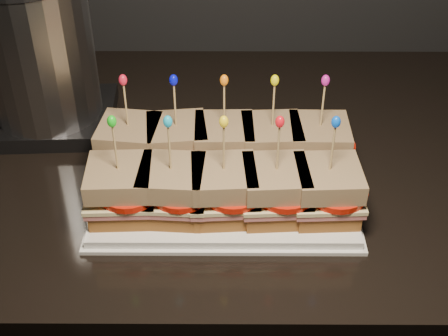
{
  "coord_description": "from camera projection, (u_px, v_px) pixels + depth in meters",
  "views": [
    {
      "loc": [
        -0.45,
        0.81,
        1.53
      ],
      "look_at": [
        -0.45,
        1.53,
        0.99
      ],
      "focal_mm": 50.0,
      "sensor_mm": 36.0,
      "label": 1
    }
  ],
  "objects": [
    {
      "name": "sandwich_6_tomato",
      "position": [
        181.0,
        191.0,
        0.85
      ],
      "size": [
        0.08,
        0.08,
        0.01
      ],
      "primitive_type": "cylinder",
      "color": "red",
      "rests_on": "sandwich_6_cheese"
    },
    {
      "name": "sandwich_5_bread_top",
      "position": [
        119.0,
        177.0,
        0.84
      ],
      "size": [
        0.09,
        0.09,
        0.03
      ],
      "primitive_type": "cube",
      "rotation": [
        0.0,
        0.0,
        0.04
      ],
      "color": "#542E10",
      "rests_on": "sandwich_5_tomato"
    },
    {
      "name": "sandwich_4_cheese",
      "position": [
        318.0,
        148.0,
        0.94
      ],
      "size": [
        0.1,
        0.09,
        0.01
      ],
      "primitive_type": "cube",
      "rotation": [
        0.0,
        0.0,
        -0.01
      ],
      "color": "beige",
      "rests_on": "sandwich_4_ham"
    },
    {
      "name": "sandwich_8_frill",
      "position": [
        280.0,
        122.0,
        0.78
      ],
      "size": [
        0.01,
        0.01,
        0.02
      ],
      "primitive_type": "ellipsoid",
      "color": "red",
      "rests_on": "sandwich_8_pick"
    },
    {
      "name": "sandwich_2_bread_top",
      "position": [
        224.0,
        133.0,
        0.92
      ],
      "size": [
        0.09,
        0.09,
        0.03
      ],
      "primitive_type": "cube",
      "rotation": [
        0.0,
        0.0,
        0.02
      ],
      "color": "#542E10",
      "rests_on": "sandwich_2_tomato"
    },
    {
      "name": "sandwich_9_frill",
      "position": [
        336.0,
        122.0,
        0.78
      ],
      "size": [
        0.01,
        0.01,
        0.02
      ],
      "primitive_type": "ellipsoid",
      "color": "blue",
      "rests_on": "sandwich_9_pick"
    },
    {
      "name": "sandwich_1_bread_top",
      "position": [
        177.0,
        133.0,
        0.92
      ],
      "size": [
        0.1,
        0.1,
        0.03
      ],
      "primitive_type": "cube",
      "rotation": [
        0.0,
        0.0,
        0.11
      ],
      "color": "#542E10",
      "rests_on": "sandwich_1_tomato"
    },
    {
      "name": "appliance_body",
      "position": [
        38.0,
        49.0,
        1.0
      ],
      "size": [
        0.18,
        0.18,
        0.23
      ],
      "primitive_type": "cylinder",
      "color": "silver",
      "rests_on": "appliance_base"
    },
    {
      "name": "sandwich_7_tomato",
      "position": [
        233.0,
        191.0,
        0.85
      ],
      "size": [
        0.08,
        0.08,
        0.01
      ],
      "primitive_type": "cylinder",
      "color": "red",
      "rests_on": "sandwich_7_cheese"
    },
    {
      "name": "sandwich_8_ham",
      "position": [
        275.0,
        197.0,
        0.86
      ],
      "size": [
        0.1,
        0.1,
        0.01
      ],
      "primitive_type": "cube",
      "rotation": [
        0.0,
        0.0,
        0.06
      ],
      "color": "#BA5557",
      "rests_on": "sandwich_8_bread_bot"
    },
    {
      "name": "sandwich_3_pick",
      "position": [
        273.0,
        108.0,
        0.89
      ],
      "size": [
        0.0,
        0.0,
        0.09
      ],
      "primitive_type": "cylinder",
      "color": "tan",
      "rests_on": "sandwich_3_bread_top"
    },
    {
      "name": "sandwich_8_bread_top",
      "position": [
        276.0,
        178.0,
        0.84
      ],
      "size": [
        0.09,
        0.09,
        0.03
      ],
      "primitive_type": "cube",
      "rotation": [
        0.0,
        0.0,
        0.06
      ],
      "color": "#542E10",
      "rests_on": "sandwich_8_tomato"
    },
    {
      "name": "sandwich_9_tomato",
      "position": [
        337.0,
        192.0,
        0.84
      ],
      "size": [
        0.08,
        0.08,
        0.01
      ],
      "primitive_type": "cylinder",
      "color": "red",
      "rests_on": "sandwich_9_cheese"
    },
    {
      "name": "sandwich_4_ham",
      "position": [
        317.0,
        152.0,
        0.94
      ],
      "size": [
        0.09,
        0.09,
        0.01
      ],
      "primitive_type": "cube",
      "rotation": [
        0.0,
        0.0,
        -0.01
      ],
      "color": "#BA5557",
      "rests_on": "sandwich_4_bread_bot"
    },
    {
      "name": "sandwich_9_pick",
      "position": [
        332.0,
        151.0,
        0.81
      ],
      "size": [
        0.0,
        0.0,
        0.09
      ],
      "primitive_type": "cylinder",
      "color": "tan",
      "rests_on": "sandwich_9_bread_top"
    },
    {
      "name": "sandwich_1_pick",
      "position": [
        175.0,
        108.0,
        0.9
      ],
      "size": [
        0.0,
        0.0,
        0.09
      ],
      "primitive_type": "cylinder",
      "color": "tan",
      "rests_on": "sandwich_1_bread_top"
    },
    {
      "name": "sandwich_0_pick",
      "position": [
        126.0,
        107.0,
        0.9
      ],
      "size": [
        0.0,
        0.0,
        0.09
      ],
      "primitive_type": "cylinder",
      "color": "tan",
      "rests_on": "sandwich_0_bread_top"
    },
    {
      "name": "sandwich_2_ham",
      "position": [
        224.0,
        152.0,
        0.94
      ],
      "size": [
        0.09,
        0.09,
        0.01
      ],
      "primitive_type": "cube",
      "rotation": [
        0.0,
        0.0,
        0.02
      ],
      "color": "#BA5557",
      "rests_on": "sandwich_2_bread_bot"
    },
    {
      "name": "sandwich_1_tomato",
      "position": [
        185.0,
        146.0,
        0.93
      ],
      "size": [
        0.08,
        0.08,
        0.01
      ],
      "primitive_type": "cylinder",
      "color": "red",
      "rests_on": "sandwich_1_cheese"
    },
    {
      "name": "sandwich_3_tomato",
      "position": [
        279.0,
        146.0,
        0.93
      ],
      "size": [
        0.08,
        0.08,
        0.01
      ],
      "primitive_type": "cylinder",
      "color": "red",
      "rests_on": "sandwich_3_cheese"
    },
    {
      "name": "sandwich_4_pick",
      "position": [
        322.0,
        108.0,
        0.89
      ],
      "size": [
        0.0,
        0.0,
        0.09
      ],
      "primitive_type": "cylinder",
      "color": "tan",
      "rests_on": "sandwich_4_bread_top"
    },
    {
      "name": "sandwich_8_bread_bot",
      "position": [
        274.0,
        205.0,
        0.87
      ],
      "size": [
        0.09,
        0.09,
        0.02
      ],
      "primitive_type": "cube",
      "rotation": [
        0.0,
        0.0,
        0.06
      ],
      "color": "#5E2E10",
      "rests_on": "platter"
    },
    {
      "name": "sandwich_2_cheese",
      "position": [
        224.0,
        148.0,
        0.94
      ],
      "size": [
        0.1,
        0.09,
        0.01
      ],
      "primitive_type": "cube",
      "rotation": [
        0.0,
        0.0,
        0.02
      ],
      "color": "beige",
      "rests_on": "sandwich_2_ham"
    },
    {
      "name": "sandwich_0_ham",
      "position": [
        131.0,
        152.0,
        0.94
      ],
      "size": [
        0.1,
        0.1,
        0.01
      ],
      "primitive_type": "cube",
      "rotation": [
        0.0,
        0.0,
        -0.12
      ],
      "color": "#BA5557",
      "rests_on": "sandwich_0_bread_bot"
    },
    {
      "name": "sandwich_8_tomato",
      "position": [
        285.0,
        192.0,
        0.85
      ],
      "size": [
        0.08,
        0.08,
        0.01
      ],
      "primitive_type": "cylinder",
      "color": "red",
      "rests_on": "sandwich_8_cheese"
    },
    {
      "name": "sandwich_6_pick",
      "position": [
        170.0,
        150.0,
        0.81
      ],
      "size": [
        0.0,
        0.0,
        0.09
      ],
      "primitive_type": "cylinder",
      "color": "tan",
      "rests_on": "sandwich_6_bread_top"
    },
    {
      "name": "sandwich_9_cheese",
      "position": [
        327.0,
        193.0,
        0.85
      ],
      "size": [
        0.1,
        0.1,
        0.01
      ],
      "primitive_type": "cube",
      "rotation": [
        0.0,
        0.0,
        0.05
      ],
      "color": "beige",
      "rests_on": "sandwich_9_ham"
    },
    {
      "name": "sandwich_7_ham",
      "position": [
        224.0,
        197.0,
        0.86
      ],
      "size": [
        0.1,
        0.1,
        0.01
      ],
      "primitive_type": "cube",
      "rotation": [
        0.0,
        0.0,
        0.06
      ],
      "color": "#BA5557",
      "rests_on": "sandwich_7_bread_bot"
    },
    {
      "name": "appliance_base",
      "position": [
        52.0,
        117.0,
        1.08
      ],
      "size": [
        0.22,
        0.19,
        0.03
      ],
      "primitive_type": "cube",
      "rotation": [
        0.0,
        0.0,
        0.05
      ],
      "color": "#262628",
      "rests_on": "granite_slab"
    },
    {
      "name": "platter",
      "position": [
        224.0,
        193.0,
        0.92
      ],
      "size": [
        0.37,
        0.23,
        0.02
      ],
      "primitive_type": "cube",
      "color": "white",
      "rests_on": "granite_slab"
    },
    {
      "name": "sandwich_5_cheese",
      "position": [
        121.0,
        192.0,
        0.86
      ],
      "size": [
        0.1,
        0.1,
        0.01
      ],
      "primitive_type": "cube",
      "rotation": [
        0.0,
        0.0,
        0.04
      ],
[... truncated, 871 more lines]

